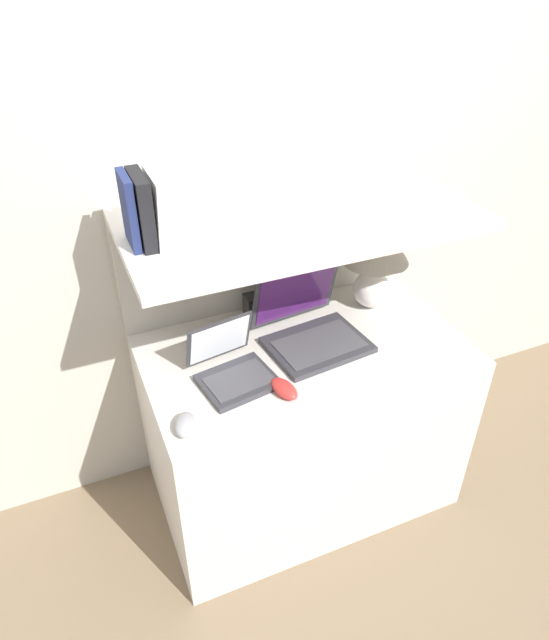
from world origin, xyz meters
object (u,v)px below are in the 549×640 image
object	(u,v)px
table_lamp	(375,253)
book_white	(155,209)
second_mouse	(185,424)
book_black	(142,210)
computer_mouse	(284,389)
router_box	(264,306)
book_navy	(129,211)
laptop_small	(232,368)
laptop_large	(310,327)

from	to	relation	value
table_lamp	book_white	world-z (taller)	book_white
second_mouse	book_black	xyz separation A→B (m)	(0.01, 0.27, 0.53)
computer_mouse	router_box	xyz separation A→B (m)	(0.09, 0.39, 0.03)
second_mouse	book_navy	size ratio (longest dim) A/B	0.56
laptop_small	computer_mouse	size ratio (longest dim) A/B	2.19
laptop_large	table_lamp	bearing A→B (deg)	19.75
second_mouse	book_navy	bearing A→B (deg)	95.33
router_box	book_navy	bearing A→B (deg)	-160.72
laptop_small	second_mouse	xyz separation A→B (m)	(-0.20, -0.16, -0.02)
book_navy	book_white	world-z (taller)	book_navy
router_box	book_navy	xyz separation A→B (m)	(-0.44, -0.15, 0.50)
computer_mouse	book_navy	size ratio (longest dim) A/B	0.62
laptop_large	book_navy	size ratio (longest dim) A/B	1.79
book_white	table_lamp	bearing A→B (deg)	6.12
laptop_large	book_black	xyz separation A→B (m)	(-0.50, 0.03, 0.50)
table_lamp	router_box	bearing A→B (deg)	169.93
table_lamp	book_black	bearing A→B (deg)	-174.15
table_lamp	second_mouse	xyz separation A→B (m)	(-0.81, -0.35, -0.20)
table_lamp	laptop_large	distance (m)	0.36
table_lamp	laptop_large	size ratio (longest dim) A/B	0.95
computer_mouse	router_box	distance (m)	0.41
router_box	laptop_small	bearing A→B (deg)	-129.01
book_navy	book_black	distance (m)	0.03
table_lamp	router_box	distance (m)	0.44
computer_mouse	table_lamp	bearing A→B (deg)	33.36
laptop_small	book_black	world-z (taller)	book_black
laptop_small	router_box	distance (m)	0.34
book_navy	laptop_small	bearing A→B (deg)	-26.52
router_box	book_black	xyz separation A→B (m)	(-0.40, -0.15, 0.50)
table_lamp	laptop_large	world-z (taller)	table_lamp
table_lamp	laptop_large	xyz separation A→B (m)	(-0.30, -0.11, -0.16)
table_lamp	book_navy	world-z (taller)	book_navy
laptop_large	second_mouse	xyz separation A→B (m)	(-0.51, -0.24, -0.03)
laptop_large	book_white	xyz separation A→B (m)	(-0.46, 0.03, 0.50)
laptop_large	router_box	bearing A→B (deg)	118.07
book_white	book_black	bearing A→B (deg)	-180.00
second_mouse	book_black	world-z (taller)	book_black
router_box	table_lamp	bearing A→B (deg)	-10.07
laptop_large	book_navy	xyz separation A→B (m)	(-0.53, 0.03, 0.50)
table_lamp	laptop_small	world-z (taller)	table_lamp
laptop_large	computer_mouse	bearing A→B (deg)	-131.43
router_box	book_white	xyz separation A→B (m)	(-0.37, -0.15, 0.50)
router_box	book_white	size ratio (longest dim) A/B	0.74
laptop_small	book_navy	bearing A→B (deg)	153.48
laptop_large	router_box	xyz separation A→B (m)	(-0.10, 0.18, 0.00)
table_lamp	book_white	distance (m)	0.84
laptop_large	router_box	size ratio (longest dim) A/B	2.56
laptop_large	computer_mouse	world-z (taller)	laptop_large
book_navy	book_black	bearing A→B (deg)	0.00
laptop_small	book_black	distance (m)	0.56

